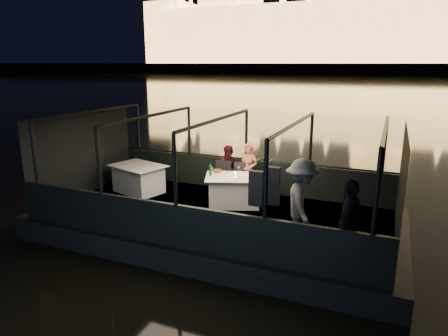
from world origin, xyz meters
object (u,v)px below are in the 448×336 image
at_px(passenger_dark, 349,223).
at_px(wine_bottle, 210,170).
at_px(chair_port_left, 221,180).
at_px(chair_port_right, 240,183).
at_px(coat_stand, 263,203).
at_px(passenger_stripe, 301,205).
at_px(dining_table_central, 234,191).
at_px(person_man_maroon, 229,167).
at_px(dining_table_aft, 139,179).
at_px(person_woman_coral, 248,170).

bearing_deg(passenger_dark, wine_bottle, -109.86).
distance_m(chair_port_left, chair_port_right, 0.59).
xyz_separation_m(coat_stand, passenger_stripe, (0.69, 0.34, -0.05)).
bearing_deg(passenger_stripe, dining_table_central, 30.65).
xyz_separation_m(person_man_maroon, passenger_stripe, (2.56, -2.53, 0.10)).
height_order(dining_table_central, passenger_dark, passenger_dark).
distance_m(dining_table_aft, wine_bottle, 2.34).
relative_size(chair_port_left, passenger_dark, 0.57).
bearing_deg(dining_table_aft, person_man_maroon, 21.51).
bearing_deg(passenger_dark, dining_table_central, -116.39).
distance_m(person_woman_coral, passenger_stripe, 3.10).
height_order(person_woman_coral, passenger_stripe, passenger_stripe).
bearing_deg(person_woman_coral, person_man_maroon, 178.81).
height_order(dining_table_aft, passenger_dark, passenger_dark).
distance_m(chair_port_left, passenger_dark, 4.61).
relative_size(chair_port_right, wine_bottle, 2.93).
bearing_deg(wine_bottle, coat_stand, -42.78).
relative_size(person_man_maroon, wine_bottle, 4.11).
height_order(person_man_maroon, passenger_dark, passenger_dark).
relative_size(dining_table_central, dining_table_aft, 0.98).
bearing_deg(dining_table_central, passenger_stripe, -38.55).
bearing_deg(dining_table_aft, wine_bottle, -2.31).
xyz_separation_m(person_man_maroon, passenger_dark, (3.54, -3.12, 0.10)).
xyz_separation_m(person_woman_coral, person_man_maroon, (-0.60, 0.13, 0.00)).
xyz_separation_m(dining_table_central, person_woman_coral, (0.11, 0.75, 0.36)).
relative_size(dining_table_aft, wine_bottle, 4.49).
bearing_deg(chair_port_right, person_man_maroon, 132.00).
bearing_deg(dining_table_aft, dining_table_central, 1.17).
bearing_deg(passenger_stripe, passenger_dark, -141.83).
bearing_deg(person_woman_coral, chair_port_right, -104.08).
height_order(chair_port_left, passenger_dark, passenger_dark).
relative_size(dining_table_central, passenger_dark, 0.88).
distance_m(dining_table_aft, coat_stand, 4.71).
distance_m(chair_port_right, person_man_maroon, 0.69).
relative_size(chair_port_left, passenger_stripe, 0.53).
height_order(chair_port_right, passenger_dark, passenger_dark).
distance_m(chair_port_right, passenger_dark, 4.11).
bearing_deg(coat_stand, dining_table_aft, 155.68).
distance_m(dining_table_central, coat_stand, 2.47).
xyz_separation_m(dining_table_central, person_man_maroon, (-0.49, 0.88, 0.36)).
relative_size(chair_port_left, person_man_maroon, 0.69).
bearing_deg(chair_port_right, wine_bottle, -139.72).
height_order(dining_table_central, chair_port_right, chair_port_right).
distance_m(passenger_dark, wine_bottle, 4.20).
relative_size(dining_table_aft, person_man_maroon, 1.09).
xyz_separation_m(chair_port_left, wine_bottle, (0.01, -0.70, 0.47)).
bearing_deg(person_man_maroon, dining_table_central, -70.09).
distance_m(dining_table_central, passenger_dark, 3.80).
bearing_deg(coat_stand, person_man_maroon, 123.20).
bearing_deg(dining_table_central, passenger_dark, -36.30).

